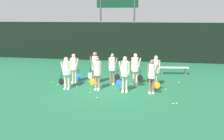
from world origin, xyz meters
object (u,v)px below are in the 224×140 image
(tennis_ball_11, at_px, (179,83))
(tennis_ball_8, at_px, (177,103))
(tennis_ball_7, at_px, (97,98))
(player_0, at_px, (66,70))
(tennis_ball_6, at_px, (131,84))
(tennis_ball_0, at_px, (77,86))
(tennis_ball_1, at_px, (58,85))
(bench_courtside, at_px, (174,68))
(player_2, at_px, (125,71))
(tennis_ball_3, at_px, (173,104))
(tennis_ball_10, at_px, (88,82))
(tennis_ball_2, at_px, (52,82))
(player_5, at_px, (95,65))
(player_8, at_px, (156,69))
(player_6, at_px, (112,67))
(player_7, at_px, (136,67))
(tennis_ball_5, at_px, (166,90))
(player_4, at_px, (74,66))
(player_3, at_px, (152,74))
(player_1, at_px, (97,71))
(scoreboard, at_px, (117,4))
(tennis_ball_4, at_px, (77,78))
(tennis_ball_9, at_px, (90,92))

(tennis_ball_11, bearing_deg, tennis_ball_8, -95.19)
(tennis_ball_7, bearing_deg, player_0, 145.56)
(tennis_ball_6, bearing_deg, tennis_ball_11, 16.33)
(tennis_ball_0, distance_m, tennis_ball_1, 1.14)
(bench_courtside, relative_size, player_2, 1.05)
(bench_courtside, bearing_deg, tennis_ball_0, -149.22)
(tennis_ball_8, bearing_deg, tennis_ball_3, -149.41)
(tennis_ball_0, relative_size, tennis_ball_10, 1.06)
(tennis_ball_2, height_order, tennis_ball_10, tennis_ball_2)
(player_5, xyz_separation_m, player_8, (3.27, 0.08, -0.11))
(player_6, distance_m, tennis_ball_6, 1.40)
(player_7, bearing_deg, tennis_ball_5, -12.12)
(tennis_ball_5, bearing_deg, player_4, 173.92)
(player_4, relative_size, tennis_ball_0, 24.21)
(player_2, height_order, player_3, player_2)
(player_0, relative_size, tennis_ball_11, 25.27)
(tennis_ball_7, bearing_deg, tennis_ball_1, 144.87)
(player_1, height_order, tennis_ball_11, player_1)
(player_2, relative_size, player_4, 1.06)
(player_0, bearing_deg, player_6, 30.72)
(player_6, bearing_deg, tennis_ball_3, -41.75)
(scoreboard, relative_size, tennis_ball_11, 91.08)
(player_0, bearing_deg, player_5, 44.97)
(player_1, bearing_deg, tennis_ball_4, 134.69)
(player_0, bearing_deg, player_8, 15.34)
(player_3, height_order, player_5, player_5)
(tennis_ball_2, bearing_deg, player_3, -10.89)
(player_8, relative_size, tennis_ball_0, 23.98)
(scoreboard, bearing_deg, player_7, -74.94)
(tennis_ball_4, xyz_separation_m, tennis_ball_10, (0.95, -0.82, -0.00))
(player_7, bearing_deg, player_0, -153.94)
(player_0, relative_size, tennis_ball_1, 24.01)
(player_8, bearing_deg, bench_courtside, 59.39)
(tennis_ball_5, bearing_deg, player_2, -160.88)
(player_0, relative_size, player_4, 1.00)
(tennis_ball_4, bearing_deg, tennis_ball_1, -106.34)
(player_6, xyz_separation_m, tennis_ball_8, (3.29, -2.75, -0.96))
(tennis_ball_1, height_order, tennis_ball_5, tennis_ball_1)
(player_6, relative_size, tennis_ball_9, 24.72)
(player_0, distance_m, tennis_ball_10, 1.92)
(player_2, relative_size, tennis_ball_3, 25.50)
(tennis_ball_2, relative_size, tennis_ball_3, 0.95)
(player_2, height_order, player_8, player_2)
(bench_courtside, height_order, tennis_ball_9, bench_courtside)
(player_3, relative_size, tennis_ball_5, 25.95)
(player_6, bearing_deg, bench_courtside, 43.20)
(tennis_ball_2, bearing_deg, tennis_ball_4, 50.00)
(player_7, height_order, tennis_ball_7, player_7)
(player_5, relative_size, player_7, 1.02)
(player_1, xyz_separation_m, player_5, (-0.39, 1.13, 0.09))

